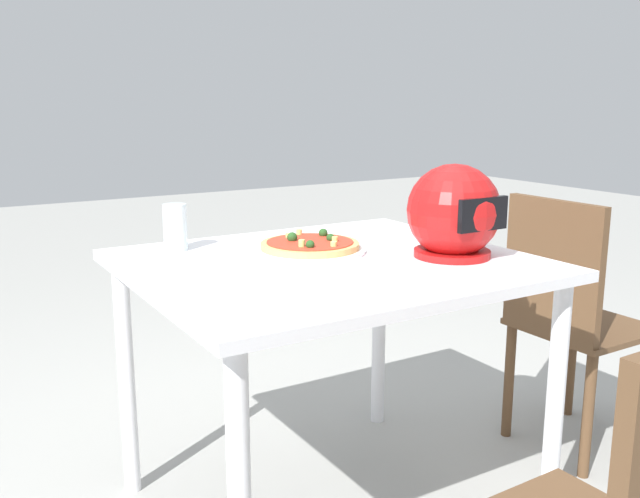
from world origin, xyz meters
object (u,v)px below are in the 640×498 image
Objects in this scene: dining_table at (330,291)px; pizza at (311,244)px; drinking_glass at (175,227)px; chair_side at (568,312)px; motorcycle_helmet at (454,213)px.

pizza reaches higher than dining_table.
drinking_glass is 1.34m from chair_side.
chair_side is at bearing 166.91° from pizza.
dining_table is 0.41m from motorcycle_helmet.
motorcycle_helmet reaches higher than pizza.
dining_table is 0.50m from drinking_glass.
motorcycle_helmet is at bearing 5.05° from chair_side.
pizza is 0.96m from chair_side.
chair_side is (-1.22, 0.44, -0.34)m from drinking_glass.
drinking_glass is at bearing -37.02° from motorcycle_helmet.
drinking_glass is at bearing -34.60° from pizza.
chair_side is at bearing 173.78° from dining_table.
chair_side reaches higher than pizza.
pizza is 0.40m from drinking_glass.
drinking_glass is at bearing -45.92° from dining_table.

